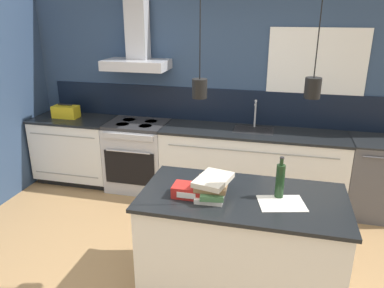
% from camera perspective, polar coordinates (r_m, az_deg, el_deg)
% --- Properties ---
extents(ground_plane, '(16.00, 16.00, 0.00)m').
position_cam_1_polar(ground_plane, '(3.61, -3.89, -19.53)').
color(ground_plane, '#A87F51').
rests_on(ground_plane, ground).
extents(wall_back, '(5.60, 2.15, 2.60)m').
position_cam_1_polar(wall_back, '(4.84, 2.34, 8.66)').
color(wall_back, navy).
rests_on(wall_back, ground_plane).
extents(counter_run_left, '(1.08, 0.64, 0.91)m').
position_cam_1_polar(counter_run_left, '(5.44, -17.15, -0.73)').
color(counter_run_left, black).
rests_on(counter_run_left, ground_plane).
extents(counter_run_sink, '(2.24, 0.64, 1.26)m').
position_cam_1_polar(counter_run_sink, '(4.72, 9.00, -3.21)').
color(counter_run_sink, black).
rests_on(counter_run_sink, ground_plane).
extents(oven_range, '(0.77, 0.66, 0.91)m').
position_cam_1_polar(oven_range, '(5.04, -8.16, -1.72)').
color(oven_range, '#B5B5BA').
rests_on(oven_range, ground_plane).
extents(dishwasher, '(0.61, 0.65, 0.91)m').
position_cam_1_polar(dishwasher, '(4.84, 25.95, -4.58)').
color(dishwasher, '#4C4C51').
rests_on(dishwasher, ground_plane).
extents(kitchen_island, '(1.61, 0.85, 0.91)m').
position_cam_1_polar(kitchen_island, '(3.23, 7.38, -14.92)').
color(kitchen_island, black).
rests_on(kitchen_island, ground_plane).
extents(bottle_on_island, '(0.07, 0.07, 0.34)m').
position_cam_1_polar(bottle_on_island, '(2.96, 13.27, -5.44)').
color(bottle_on_island, '#193319').
rests_on(bottle_on_island, kitchen_island).
extents(book_stack, '(0.30, 0.38, 0.16)m').
position_cam_1_polar(book_stack, '(2.93, 3.11, -6.47)').
color(book_stack, silver).
rests_on(book_stack, kitchen_island).
extents(red_supply_box, '(0.25, 0.17, 0.09)m').
position_cam_1_polar(red_supply_box, '(2.94, -0.49, -7.11)').
color(red_supply_box, red).
rests_on(red_supply_box, kitchen_island).
extents(paper_pile, '(0.40, 0.34, 0.01)m').
position_cam_1_polar(paper_pile, '(2.93, 13.49, -8.79)').
color(paper_pile, silver).
rests_on(paper_pile, kitchen_island).
extents(yellow_toolbox, '(0.34, 0.18, 0.19)m').
position_cam_1_polar(yellow_toolbox, '(5.34, -18.67, 4.69)').
color(yellow_toolbox, gold).
rests_on(yellow_toolbox, counter_run_left).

